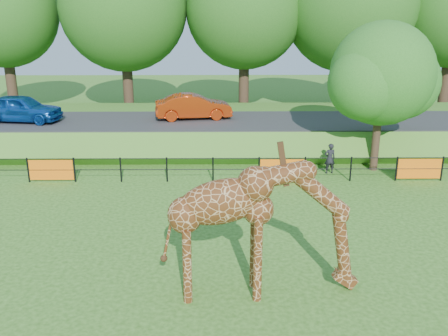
# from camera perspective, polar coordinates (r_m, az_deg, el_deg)

# --- Properties ---
(ground) EXTENTS (90.00, 90.00, 0.00)m
(ground) POSITION_cam_1_polar(r_m,az_deg,el_deg) (14.49, -1.57, -12.02)
(ground) COLOR #2F5C17
(ground) RESTS_ON ground
(giraffe) EXTENTS (5.18, 1.25, 3.66)m
(giraffe) POSITION_cam_1_polar(r_m,az_deg,el_deg) (12.84, 4.43, -6.99)
(giraffe) COLOR #562B11
(giraffe) RESTS_ON ground
(perimeter_fence) EXTENTS (28.07, 0.10, 1.10)m
(perimeter_fence) POSITION_cam_1_polar(r_m,az_deg,el_deg) (21.63, -1.27, -0.16)
(perimeter_fence) COLOR black
(perimeter_fence) RESTS_ON ground
(embankment) EXTENTS (40.00, 9.00, 1.30)m
(embankment) POSITION_cam_1_polar(r_m,az_deg,el_deg) (28.84, -1.12, 4.61)
(embankment) COLOR #2F5C17
(embankment) RESTS_ON ground
(road) EXTENTS (40.00, 5.00, 0.12)m
(road) POSITION_cam_1_polar(r_m,az_deg,el_deg) (27.22, -1.15, 5.34)
(road) COLOR #2F2F32
(road) RESTS_ON embankment
(car_blue) EXTENTS (4.48, 2.33, 1.46)m
(car_blue) POSITION_cam_1_polar(r_m,az_deg,el_deg) (28.84, -22.19, 6.34)
(car_blue) COLOR #1652B2
(car_blue) RESTS_ON road
(car_red) EXTENTS (4.32, 2.05, 1.37)m
(car_red) POSITION_cam_1_polar(r_m,az_deg,el_deg) (27.52, -3.52, 7.03)
(car_red) COLOR #B3330C
(car_red) RESTS_ON road
(visitor) EXTENTS (0.56, 0.41, 1.41)m
(visitor) POSITION_cam_1_polar(r_m,az_deg,el_deg) (23.18, 12.00, 1.07)
(visitor) COLOR black
(visitor) RESTS_ON ground
(tree_east) EXTENTS (5.40, 4.71, 6.76)m
(tree_east) POSITION_cam_1_polar(r_m,az_deg,el_deg) (23.58, 17.79, 9.80)
(tree_east) COLOR black
(tree_east) RESTS_ON ground
(bg_tree_line) EXTENTS (37.30, 8.80, 11.82)m
(bg_tree_line) POSITION_cam_1_polar(r_m,az_deg,el_deg) (34.62, 2.18, 17.71)
(bg_tree_line) COLOR black
(bg_tree_line) RESTS_ON ground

